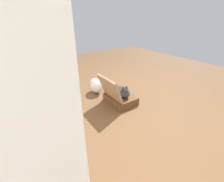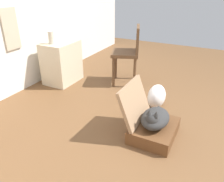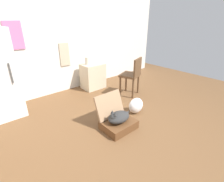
{
  "view_description": "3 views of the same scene",
  "coord_description": "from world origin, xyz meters",
  "px_view_note": "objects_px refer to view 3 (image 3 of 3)",
  "views": [
    {
      "loc": [
        -2.1,
        1.63,
        1.5
      ],
      "look_at": [
        -0.09,
        0.22,
        0.26
      ],
      "focal_mm": 24.81,
      "sensor_mm": 36.0,
      "label": 1
    },
    {
      "loc": [
        -2.09,
        -0.43,
        1.5
      ],
      "look_at": [
        -0.25,
        0.51,
        0.49
      ],
      "focal_mm": 35.95,
      "sensor_mm": 36.0,
      "label": 2
    },
    {
      "loc": [
        -1.79,
        -1.66,
        1.73
      ],
      "look_at": [
        0.01,
        0.42,
        0.54
      ],
      "focal_mm": 26.88,
      "sensor_mm": 36.0,
      "label": 3
    }
  ],
  "objects_px": {
    "cat": "(118,117)",
    "vase_tall": "(87,61)",
    "plastic_bag_white": "(136,106)",
    "suitcase_base": "(119,125)",
    "chair": "(132,74)",
    "side_table": "(93,76)"
  },
  "relations": [
    {
      "from": "cat",
      "to": "vase_tall",
      "type": "height_order",
      "value": "vase_tall"
    },
    {
      "from": "suitcase_base",
      "to": "cat",
      "type": "height_order",
      "value": "cat"
    },
    {
      "from": "plastic_bag_white",
      "to": "chair",
      "type": "height_order",
      "value": "chair"
    },
    {
      "from": "plastic_bag_white",
      "to": "suitcase_base",
      "type": "bearing_deg",
      "value": -164.88
    },
    {
      "from": "cat",
      "to": "plastic_bag_white",
      "type": "relative_size",
      "value": 1.49
    },
    {
      "from": "cat",
      "to": "plastic_bag_white",
      "type": "height_order",
      "value": "cat"
    },
    {
      "from": "suitcase_base",
      "to": "vase_tall",
      "type": "distance_m",
      "value": 2.04
    },
    {
      "from": "cat",
      "to": "chair",
      "type": "relative_size",
      "value": 0.54
    },
    {
      "from": "side_table",
      "to": "chair",
      "type": "height_order",
      "value": "chair"
    },
    {
      "from": "cat",
      "to": "side_table",
      "type": "bearing_deg",
      "value": 67.27
    },
    {
      "from": "suitcase_base",
      "to": "side_table",
      "type": "height_order",
      "value": "side_table"
    },
    {
      "from": "vase_tall",
      "to": "plastic_bag_white",
      "type": "bearing_deg",
      "value": -89.25
    },
    {
      "from": "vase_tall",
      "to": "chair",
      "type": "distance_m",
      "value": 1.19
    },
    {
      "from": "vase_tall",
      "to": "suitcase_base",
      "type": "bearing_deg",
      "value": -108.15
    },
    {
      "from": "cat",
      "to": "suitcase_base",
      "type": "bearing_deg",
      "value": -1.97
    },
    {
      "from": "suitcase_base",
      "to": "cat",
      "type": "xyz_separation_m",
      "value": [
        -0.01,
        0.0,
        0.16
      ]
    },
    {
      "from": "cat",
      "to": "vase_tall",
      "type": "bearing_deg",
      "value": 71.52
    },
    {
      "from": "plastic_bag_white",
      "to": "side_table",
      "type": "relative_size",
      "value": 0.5
    },
    {
      "from": "side_table",
      "to": "chair",
      "type": "relative_size",
      "value": 0.72
    },
    {
      "from": "vase_tall",
      "to": "chair",
      "type": "xyz_separation_m",
      "value": [
        0.59,
        -1.01,
        -0.23
      ]
    },
    {
      "from": "chair",
      "to": "side_table",
      "type": "bearing_deg",
      "value": -85.96
    },
    {
      "from": "plastic_bag_white",
      "to": "chair",
      "type": "xyz_separation_m",
      "value": [
        0.57,
        0.65,
        0.36
      ]
    }
  ]
}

